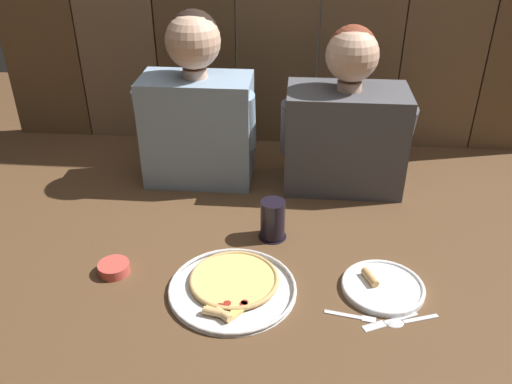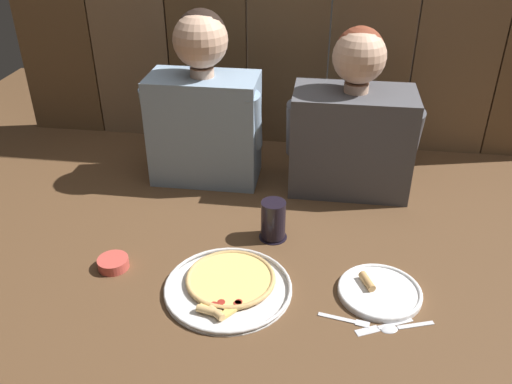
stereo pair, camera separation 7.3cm
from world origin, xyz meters
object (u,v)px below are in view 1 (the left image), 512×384
pizza_tray (233,285)px  diner_right (346,122)px  drinking_glass (273,220)px  diner_left (197,108)px  dinner_plate (383,287)px  dipping_bowl (114,268)px

pizza_tray → diner_right: (0.32, 0.60, 0.23)m
drinking_glass → diner_left: diner_left is taller
dinner_plate → pizza_tray: bearing=-175.7°
pizza_tray → drinking_glass: size_ratio=2.73×
dinner_plate → dipping_bowl: dinner_plate is taller
dinner_plate → diner_right: size_ratio=0.40×
dipping_bowl → diner_right: bearing=40.3°
dinner_plate → diner_left: bearing=136.2°
dinner_plate → drinking_glass: 0.38m
dipping_bowl → dinner_plate: bearing=-0.7°
dinner_plate → diner_left: size_ratio=0.37×
pizza_tray → diner_left: bearing=107.7°
pizza_tray → diner_left: diner_left is taller
drinking_glass → diner_left: size_ratio=0.21×
drinking_glass → pizza_tray: bearing=-110.3°
pizza_tray → diner_right: 0.72m
pizza_tray → dipping_bowl: size_ratio=3.93×
dinner_plate → dipping_bowl: 0.74m
dipping_bowl → diner_right: 0.89m
dinner_plate → drinking_glass: drinking_glass is taller
pizza_tray → diner_left: 0.68m
dinner_plate → drinking_glass: bearing=144.8°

